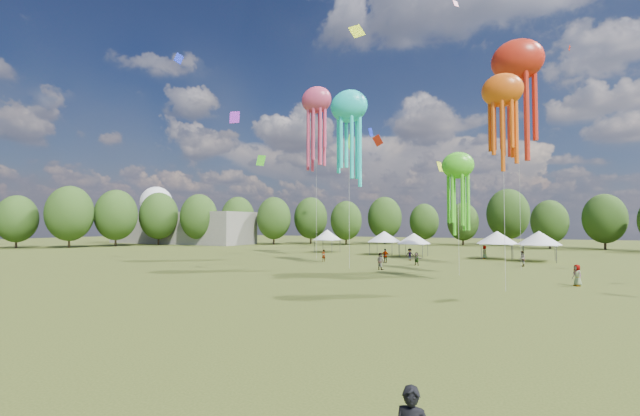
% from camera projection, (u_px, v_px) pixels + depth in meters
% --- Properties ---
extents(ground, '(300.00, 300.00, 0.00)m').
position_uv_depth(ground, '(158.00, 391.00, 12.34)').
color(ground, '#384416').
rests_on(ground, ground).
extents(spectator_near, '(1.11, 1.01, 1.86)m').
position_uv_depth(spectator_near, '(380.00, 261.00, 45.43)').
color(spectator_near, gray).
rests_on(spectator_near, ground).
extents(spectators_far, '(28.87, 26.30, 1.89)m').
position_uv_depth(spectators_far, '(449.00, 257.00, 51.56)').
color(spectators_far, gray).
rests_on(spectators_far, ground).
extents(festival_tents, '(38.54, 8.87, 4.07)m').
position_uv_depth(festival_tents, '(431.00, 237.00, 64.07)').
color(festival_tents, '#47474C').
rests_on(festival_tents, ground).
extents(show_kites, '(31.85, 22.60, 25.19)m').
position_uv_depth(show_kites, '(415.00, 110.00, 48.62)').
color(show_kites, '#1BE6DD').
rests_on(show_kites, ground).
extents(small_kites, '(74.71, 48.56, 46.49)m').
position_uv_depth(small_kites, '(421.00, 31.00, 51.39)').
color(small_kites, '#1BE6DD').
rests_on(small_kites, ground).
extents(treeline, '(201.57, 95.24, 13.43)m').
position_uv_depth(treeline, '(439.00, 215.00, 70.05)').
color(treeline, '#38281C').
rests_on(treeline, ground).
extents(hangar, '(40.00, 12.00, 8.00)m').
position_uv_depth(hangar, '(181.00, 228.00, 109.22)').
color(hangar, gray).
rests_on(hangar, ground).
extents(radome, '(9.00, 9.00, 16.00)m').
position_uv_depth(radome, '(156.00, 207.00, 122.04)').
color(radome, white).
rests_on(radome, ground).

